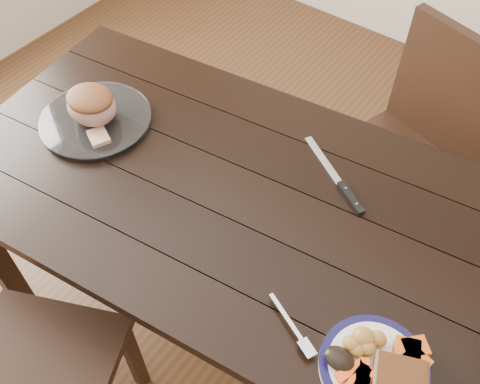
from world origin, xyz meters
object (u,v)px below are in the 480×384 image
Objects in this scene: dinner_plate at (374,367)px; pork_slice at (399,378)px; carving_knife at (344,188)px; dining_table at (223,205)px; chair_far at (414,140)px; fork at (294,329)px; serving_platter at (96,121)px; roast_joint at (92,106)px.

dinner_plate is 0.07m from pork_slice.
dinner_plate is 0.86× the size of carving_knife.
chair_far is (0.31, 0.73, -0.13)m from dining_table.
fork is at bearing -31.53° from dining_table.
carving_knife is at bearing 127.18° from dinner_plate.
roast_joint is (0.00, -0.00, 0.06)m from serving_platter.
roast_joint is (-0.88, 0.22, 0.05)m from fork.
carving_knife is (-0.31, 0.41, -0.00)m from dinner_plate.
dining_table is at bearing -114.67° from carving_knife.
chair_far is 3.25× the size of carving_knife.
fork is 1.05× the size of roast_joint.
dinner_plate is (0.29, -0.95, 0.23)m from chair_far.
chair_far is 0.59m from carving_knife.
chair_far is at bearing 119.22° from fork.
dinner_plate is 0.52m from carving_knife.
carving_knife is (-0.37, 0.42, -0.04)m from pork_slice.
carving_knife is (-0.03, -0.54, 0.23)m from chair_far.
roast_joint reaches higher than serving_platter.
chair_far is 2.75× the size of serving_platter.
dining_table is 5.03× the size of serving_platter.
fork is (0.10, -0.99, 0.25)m from chair_far.
dining_table is 16.17× the size of pork_slice.
chair_far is 5.47× the size of fork.
dining_table is 10.56× the size of roast_joint.
pork_slice reaches higher than dinner_plate.
pork_slice is at bearing -17.96° from carving_knife.
pork_slice is 0.37× the size of carving_knife.
chair_far is 1.14m from roast_joint.
chair_far is 1.12m from serving_platter.
pork_slice reaches higher than carving_knife.
fork is at bearing -169.34° from dinner_plate.
chair_far reaches higher than dining_table.
roast_joint reaches higher than carving_knife.
pork_slice is 0.25m from fork.
fork is at bearing 112.06° from chair_far.
dinner_plate is at bearing -9.59° from serving_platter.
dining_table is 0.49m from fork.
fork is (0.41, -0.25, 0.11)m from dining_table.
carving_knife is at bearing 131.38° from pork_slice.
pork_slice is at bearing 30.83° from fork.
pork_slice is at bearing -4.76° from dinner_plate.
roast_joint is at bearing -170.19° from fork.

